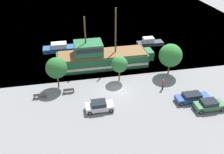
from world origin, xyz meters
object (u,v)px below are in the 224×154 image
at_px(moored_boat_outer, 61,48).
at_px(parked_car_curb_mid, 192,97).
at_px(moored_boat_dockside, 149,42).
at_px(parked_car_curb_front, 209,105).
at_px(bench_promenade_east, 40,95).
at_px(parked_car_curb_rear, 99,106).
at_px(pedestrian_walking_near, 163,84).
at_px(pirate_ship, 101,57).
at_px(bench_promenade_west, 69,90).
at_px(fire_hydrant, 97,101).

distance_m(moored_boat_outer, parked_car_curb_mid, 28.25).
xyz_separation_m(moored_boat_dockside, parked_car_curb_front, (1.08, -22.87, 0.10)).
relative_size(moored_boat_outer, parked_car_curb_front, 1.86).
bearing_deg(parked_car_curb_mid, parked_car_curb_front, -57.17).
distance_m(moored_boat_dockside, bench_promenade_east, 27.24).
distance_m(moored_boat_dockside, parked_car_curb_rear, 24.56).
relative_size(parked_car_curb_rear, pedestrian_walking_near, 2.15).
bearing_deg(pirate_ship, moored_boat_outer, 131.20).
height_order(moored_boat_outer, parked_car_curb_mid, moored_boat_outer).
relative_size(pirate_ship, moored_boat_outer, 2.29).
relative_size(parked_car_curb_mid, parked_car_curb_rear, 1.28).
height_order(pirate_ship, parked_car_curb_mid, pirate_ship).
xyz_separation_m(parked_car_curb_rear, bench_promenade_west, (-4.01, 5.21, -0.29)).
bearing_deg(fire_hydrant, bench_promenade_east, 160.26).
distance_m(moored_boat_dockside, fire_hydrant, 23.25).
bearing_deg(bench_promenade_east, pirate_ship, 37.88).
distance_m(pirate_ship, moored_boat_outer, 10.64).
bearing_deg(parked_car_curb_front, parked_car_curb_mid, 122.83).
bearing_deg(parked_car_curb_rear, bench_promenade_west, 127.57).
bearing_deg(pedestrian_walking_near, fire_hydrant, -171.85).
bearing_deg(parked_car_curb_rear, pedestrian_walking_near, 16.98).
relative_size(fire_hydrant, pedestrian_walking_near, 0.42).
height_order(moored_boat_dockside, parked_car_curb_rear, moored_boat_dockside).
height_order(pirate_ship, bench_promenade_west, pirate_ship).
relative_size(moored_boat_outer, parked_car_curb_mid, 1.55).
bearing_deg(parked_car_curb_rear, moored_boat_outer, 102.70).
distance_m(parked_car_curb_mid, pedestrian_walking_near, 4.89).
distance_m(parked_car_curb_mid, bench_promenade_west, 18.63).
bearing_deg(bench_promenade_west, moored_boat_dockside, 39.52).
xyz_separation_m(pirate_ship, bench_promenade_east, (-10.62, -8.26, -1.27)).
xyz_separation_m(parked_car_curb_rear, bench_promenade_east, (-8.35, 4.67, -0.28)).
bearing_deg(bench_promenade_west, bench_promenade_east, -172.90).
bearing_deg(bench_promenade_east, moored_boat_dockside, 34.58).
xyz_separation_m(moored_boat_outer, parked_car_curb_mid, (18.43, -21.41, 0.03)).
bearing_deg(pirate_ship, bench_promenade_west, -129.11).
bearing_deg(pirate_ship, bench_promenade_east, -142.12).
height_order(fire_hydrant, bench_promenade_west, bench_promenade_west).
xyz_separation_m(moored_boat_outer, parked_car_curb_front, (19.87, -23.64, 0.09)).
bearing_deg(moored_boat_dockside, fire_hydrant, -127.58).
distance_m(fire_hydrant, pedestrian_walking_near, 10.82).
bearing_deg(pirate_ship, moored_boat_dockside, 31.38).
distance_m(fire_hydrant, bench_promenade_west, 5.25).
bearing_deg(moored_boat_dockside, pedestrian_walking_near, -101.64).
bearing_deg(moored_boat_outer, bench_promenade_east, -102.65).
bearing_deg(bench_promenade_east, moored_boat_outer, 77.35).
bearing_deg(pirate_ship, parked_car_curb_rear, -99.96).
distance_m(moored_boat_dockside, parked_car_curb_front, 22.90).
bearing_deg(bench_promenade_west, pirate_ship, 50.89).
xyz_separation_m(parked_car_curb_rear, fire_hydrant, (-0.10, 1.70, -0.31)).
distance_m(pirate_ship, bench_promenade_west, 10.03).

